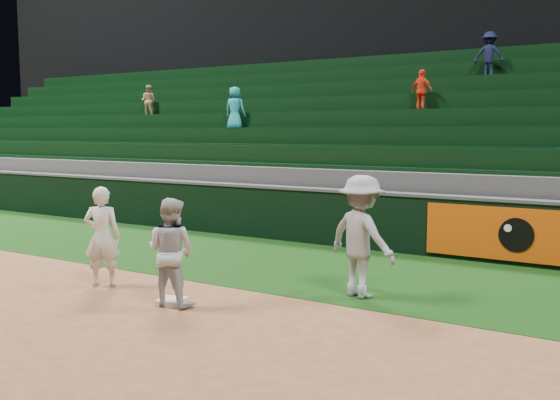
% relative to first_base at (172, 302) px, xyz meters
% --- Properties ---
extents(ground, '(70.00, 70.00, 0.00)m').
position_rel_first_base_xyz_m(ground, '(0.31, 0.33, -0.04)').
color(ground, brown).
rests_on(ground, ground).
extents(foul_grass, '(36.00, 4.20, 0.01)m').
position_rel_first_base_xyz_m(foul_grass, '(0.31, 3.33, -0.04)').
color(foul_grass, black).
rests_on(foul_grass, ground).
extents(upper_deck, '(40.00, 12.00, 12.00)m').
position_rel_first_base_xyz_m(upper_deck, '(0.31, 17.78, 5.96)').
color(upper_deck, black).
rests_on(upper_deck, ground).
extents(first_base, '(0.46, 0.46, 0.08)m').
position_rel_first_base_xyz_m(first_base, '(0.00, 0.00, 0.00)').
color(first_base, silver).
rests_on(first_base, ground).
extents(first_baseman, '(0.71, 0.64, 1.63)m').
position_rel_first_base_xyz_m(first_baseman, '(-1.69, 0.24, 0.78)').
color(first_baseman, silver).
rests_on(first_baseman, ground).
extents(baserunner, '(0.83, 0.68, 1.57)m').
position_rel_first_base_xyz_m(baserunner, '(0.03, -0.03, 0.74)').
color(baserunner, '#A9ABB4').
rests_on(baserunner, ground).
extents(base_coach, '(1.35, 1.02, 1.85)m').
position_rel_first_base_xyz_m(base_coach, '(2.16, 1.84, 0.89)').
color(base_coach, gray).
rests_on(base_coach, foul_grass).
extents(field_wall, '(36.00, 0.45, 1.25)m').
position_rel_first_base_xyz_m(field_wall, '(0.34, 5.53, 0.59)').
color(field_wall, black).
rests_on(field_wall, ground).
extents(stadium_seating, '(36.00, 5.95, 5.12)m').
position_rel_first_base_xyz_m(stadium_seating, '(0.32, 9.30, 1.66)').
color(stadium_seating, '#3C3C3F').
rests_on(stadium_seating, ground).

